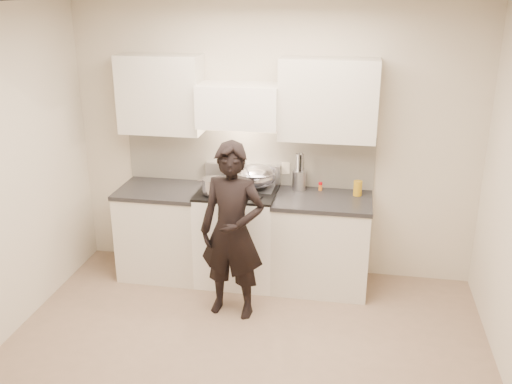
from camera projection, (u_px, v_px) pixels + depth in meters
The scene contains 11 objects.
ground_plane at pixel (238, 366), 4.47m from camera, with size 4.00×4.00×0.00m, color #896F59.
room_shell at pixel (239, 157), 4.28m from camera, with size 4.04×3.54×2.70m.
stove at pixel (238, 235), 5.68m from camera, with size 0.76×0.65×0.96m.
counter_right at pixel (321, 242), 5.54m from camera, with size 0.92×0.67×0.92m.
counter_left at pixel (163, 230), 5.81m from camera, with size 0.82×0.67×0.92m.
wok at pixel (256, 176), 5.53m from camera, with size 0.42×0.52×0.34m.
stock_pot at pixel (213, 186), 5.39m from camera, with size 0.30×0.23×0.14m.
utensil_crock at pixel (299, 179), 5.58m from camera, with size 0.14×0.14×0.36m.
spice_jar at pixel (320, 186), 5.57m from camera, with size 0.04×0.04×0.08m.
oil_glass at pixel (358, 188), 5.43m from camera, with size 0.08×0.08×0.14m.
person at pixel (232, 231), 4.96m from camera, with size 0.58×0.38×1.60m, color black.
Camera 1 is at (0.80, -3.65, 2.82)m, focal length 40.00 mm.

